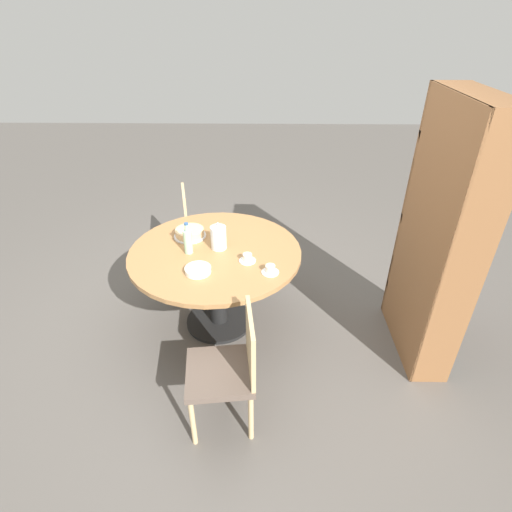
{
  "coord_description": "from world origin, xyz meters",
  "views": [
    {
      "loc": [
        2.69,
        0.37,
        2.39
      ],
      "look_at": [
        0.0,
        0.32,
        0.69
      ],
      "focal_mm": 28.0,
      "sensor_mm": 36.0,
      "label": 1
    }
  ],
  "objects_px": {
    "chair_b": "(200,225)",
    "bookshelf": "(435,242)",
    "coffee_pot": "(218,237)",
    "chair_a": "(229,367)",
    "cake_main": "(190,233)",
    "cup_b": "(270,270)",
    "water_bottle": "(188,241)",
    "cup_a": "(247,258)"
  },
  "relations": [
    {
      "from": "bookshelf",
      "to": "water_bottle",
      "type": "xyz_separation_m",
      "value": [
        -0.18,
        -1.8,
        -0.11
      ]
    },
    {
      "from": "bookshelf",
      "to": "cup_a",
      "type": "relative_size",
      "value": 15.39
    },
    {
      "from": "coffee_pot",
      "to": "water_bottle",
      "type": "relative_size",
      "value": 0.88
    },
    {
      "from": "bookshelf",
      "to": "cup_b",
      "type": "distance_m",
      "value": 1.19
    },
    {
      "from": "chair_b",
      "to": "cup_a",
      "type": "bearing_deg",
      "value": -166.28
    },
    {
      "from": "cup_a",
      "to": "cup_b",
      "type": "relative_size",
      "value": 1.0
    },
    {
      "from": "cake_main",
      "to": "cup_a",
      "type": "bearing_deg",
      "value": 53.04
    },
    {
      "from": "chair_a",
      "to": "cup_a",
      "type": "xyz_separation_m",
      "value": [
        -0.8,
        0.09,
        0.3
      ]
    },
    {
      "from": "coffee_pot",
      "to": "cup_a",
      "type": "xyz_separation_m",
      "value": [
        0.19,
        0.23,
        -0.08
      ]
    },
    {
      "from": "cup_a",
      "to": "cake_main",
      "type": "bearing_deg",
      "value": -126.96
    },
    {
      "from": "chair_b",
      "to": "cake_main",
      "type": "relative_size",
      "value": 3.27
    },
    {
      "from": "chair_a",
      "to": "cup_b",
      "type": "distance_m",
      "value": 0.76
    },
    {
      "from": "coffee_pot",
      "to": "chair_a",
      "type": "bearing_deg",
      "value": 8.25
    },
    {
      "from": "cake_main",
      "to": "water_bottle",
      "type": "bearing_deg",
      "value": 7.16
    },
    {
      "from": "bookshelf",
      "to": "cup_b",
      "type": "xyz_separation_m",
      "value": [
        0.09,
        -1.17,
        -0.19
      ]
    },
    {
      "from": "chair_a",
      "to": "cake_main",
      "type": "xyz_separation_m",
      "value": [
        -1.17,
        -0.4,
        0.3
      ]
    },
    {
      "from": "chair_b",
      "to": "water_bottle",
      "type": "distance_m",
      "value": 1.04
    },
    {
      "from": "chair_b",
      "to": "coffee_pot",
      "type": "xyz_separation_m",
      "value": [
        0.89,
        0.29,
        0.37
      ]
    },
    {
      "from": "chair_b",
      "to": "coffee_pot",
      "type": "bearing_deg",
      "value": -174.01
    },
    {
      "from": "coffee_pot",
      "to": "cup_b",
      "type": "relative_size",
      "value": 1.78
    },
    {
      "from": "cup_b",
      "to": "chair_a",
      "type": "bearing_deg",
      "value": -21.86
    },
    {
      "from": "water_bottle",
      "to": "cup_a",
      "type": "height_order",
      "value": "water_bottle"
    },
    {
      "from": "chair_a",
      "to": "cake_main",
      "type": "bearing_deg",
      "value": -167.56
    },
    {
      "from": "bookshelf",
      "to": "cake_main",
      "type": "height_order",
      "value": "bookshelf"
    },
    {
      "from": "bookshelf",
      "to": "coffee_pot",
      "type": "height_order",
      "value": "bookshelf"
    },
    {
      "from": "water_bottle",
      "to": "cup_b",
      "type": "xyz_separation_m",
      "value": [
        0.27,
        0.63,
        -0.08
      ]
    },
    {
      "from": "chair_a",
      "to": "chair_b",
      "type": "relative_size",
      "value": 1.0
    },
    {
      "from": "bookshelf",
      "to": "cup_b",
      "type": "height_order",
      "value": "bookshelf"
    },
    {
      "from": "chair_b",
      "to": "bookshelf",
      "type": "relative_size",
      "value": 0.44
    },
    {
      "from": "chair_b",
      "to": "cup_a",
      "type": "distance_m",
      "value": 1.24
    },
    {
      "from": "cup_b",
      "to": "water_bottle",
      "type": "bearing_deg",
      "value": -113.06
    },
    {
      "from": "chair_a",
      "to": "cup_a",
      "type": "height_order",
      "value": "chair_a"
    },
    {
      "from": "cup_a",
      "to": "cup_b",
      "type": "distance_m",
      "value": 0.23
    },
    {
      "from": "chair_a",
      "to": "chair_b",
      "type": "height_order",
      "value": "same"
    },
    {
      "from": "coffee_pot",
      "to": "cup_a",
      "type": "bearing_deg",
      "value": 50.49
    },
    {
      "from": "chair_b",
      "to": "cup_b",
      "type": "xyz_separation_m",
      "value": [
        1.23,
        0.7,
        0.3
      ]
    },
    {
      "from": "bookshelf",
      "to": "coffee_pot",
      "type": "distance_m",
      "value": 1.6
    },
    {
      "from": "coffee_pot",
      "to": "chair_b",
      "type": "bearing_deg",
      "value": -161.83
    },
    {
      "from": "chair_b",
      "to": "water_bottle",
      "type": "bearing_deg",
      "value": 171.55
    },
    {
      "from": "cake_main",
      "to": "bookshelf",
      "type": "bearing_deg",
      "value": 76.7
    },
    {
      "from": "cup_b",
      "to": "coffee_pot",
      "type": "bearing_deg",
      "value": -130.36
    },
    {
      "from": "bookshelf",
      "to": "coffee_pot",
      "type": "xyz_separation_m",
      "value": [
        -0.25,
        -1.57,
        -0.12
      ]
    }
  ]
}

